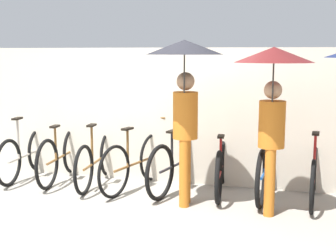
{
  "coord_description": "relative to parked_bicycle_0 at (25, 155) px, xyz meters",
  "views": [
    {
      "loc": [
        1.92,
        -5.04,
        1.99
      ],
      "look_at": [
        0.27,
        0.97,
        1.0
      ],
      "focal_mm": 50.0,
      "sensor_mm": 36.0,
      "label": 1
    }
  ],
  "objects": [
    {
      "name": "parked_bicycle_5",
      "position": [
        3.14,
        0.02,
        -0.01
      ],
      "size": [
        0.44,
        1.69,
        1.06
      ],
      "rotation": [
        0.0,
        0.0,
        1.66
      ],
      "color": "black",
      "rests_on": "ground"
    },
    {
      "name": "parked_bicycle_7",
      "position": [
        4.4,
        -0.03,
        -0.01
      ],
      "size": [
        0.44,
        1.71,
        1.1
      ],
      "rotation": [
        0.0,
        0.0,
        1.51
      ],
      "color": "black",
      "rests_on": "ground"
    },
    {
      "name": "parked_bicycle_1",
      "position": [
        0.63,
        0.01,
        0.01
      ],
      "size": [
        0.44,
        1.73,
        1.03
      ],
      "rotation": [
        0.0,
        0.0,
        1.66
      ],
      "color": "black",
      "rests_on": "ground"
    },
    {
      "name": "ground_plane",
      "position": [
        2.2,
        -1.36,
        -0.38
      ],
      "size": [
        30.0,
        30.0,
        0.0
      ],
      "primitive_type": "plane",
      "color": "gray"
    },
    {
      "name": "pedestrian_center",
      "position": [
        3.85,
        -0.77,
        1.19
      ],
      "size": [
        0.92,
        0.92,
        2.05
      ],
      "rotation": [
        0.0,
        0.0,
        3.17
      ],
      "color": "#C66B1E",
      "rests_on": "ground"
    },
    {
      "name": "parked_bicycle_3",
      "position": [
        1.89,
        -0.09,
        0.01
      ],
      "size": [
        0.56,
        1.74,
        1.01
      ],
      "rotation": [
        0.0,
        0.0,
        1.34
      ],
      "color": "black",
      "rests_on": "ground"
    },
    {
      "name": "parked_bicycle_0",
      "position": [
        0.0,
        0.0,
        0.0
      ],
      "size": [
        0.44,
        1.68,
        1.07
      ],
      "rotation": [
        0.0,
        0.0,
        1.64
      ],
      "color": "black",
      "rests_on": "ground"
    },
    {
      "name": "parked_bicycle_2",
      "position": [
        1.26,
        -0.03,
        -0.0
      ],
      "size": [
        0.44,
        1.8,
        1.06
      ],
      "rotation": [
        0.0,
        0.0,
        1.65
      ],
      "color": "black",
      "rests_on": "ground"
    },
    {
      "name": "pedestrian_leading",
      "position": [
        2.77,
        -0.71,
        1.27
      ],
      "size": [
        0.95,
        0.95,
        2.14
      ],
      "rotation": [
        0.0,
        0.0,
        3.26
      ],
      "color": "#C66B1E",
      "rests_on": "ground"
    },
    {
      "name": "back_wall",
      "position": [
        2.2,
        0.42,
        0.65
      ],
      "size": [
        12.94,
        0.12,
        2.05
      ],
      "color": "beige",
      "rests_on": "ground"
    },
    {
      "name": "parked_bicycle_6",
      "position": [
        3.77,
        0.01,
        0.02
      ],
      "size": [
        0.44,
        1.8,
        1.02
      ],
      "rotation": [
        0.0,
        0.0,
        1.51
      ],
      "color": "black",
      "rests_on": "ground"
    },
    {
      "name": "parked_bicycle_4",
      "position": [
        2.51,
        -0.0,
        0.02
      ],
      "size": [
        0.56,
        1.81,
        0.99
      ],
      "rotation": [
        0.0,
        0.0,
        1.35
      ],
      "color": "black",
      "rests_on": "ground"
    }
  ]
}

